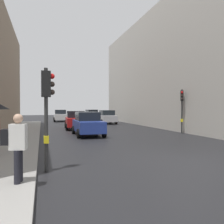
# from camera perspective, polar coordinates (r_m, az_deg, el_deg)

# --- Properties ---
(ground_plane) EXTENTS (120.00, 120.00, 0.00)m
(ground_plane) POSITION_cam_1_polar(r_m,az_deg,el_deg) (9.76, 18.19, -11.31)
(ground_plane) COLOR black
(sidewalk_kerb) EXTENTS (2.53, 40.00, 0.16)m
(sidewalk_kerb) POSITION_cam_1_polar(r_m,az_deg,el_deg) (14.01, -22.87, -7.24)
(sidewalk_kerb) COLOR gray
(sidewalk_kerb) RESTS_ON ground
(building_facade_right) EXTENTS (12.00, 34.44, 12.68)m
(building_facade_right) POSITION_cam_1_polar(r_m,az_deg,el_deg) (27.70, 21.97, 9.83)
(building_facade_right) COLOR #B2ADA3
(building_facade_right) RESTS_ON ground
(traffic_light_near_left) EXTENTS (0.43, 0.24, 3.37)m
(traffic_light_near_left) POSITION_cam_1_polar(r_m,az_deg,el_deg) (7.76, -15.86, 2.82)
(traffic_light_near_left) COLOR #2D2D2D
(traffic_light_near_left) RESTS_ON ground
(traffic_light_mid_street) EXTENTS (0.37, 0.44, 3.58)m
(traffic_light_mid_street) POSITION_cam_1_polar(r_m,az_deg,el_deg) (19.47, 16.96, 2.16)
(traffic_light_mid_street) COLOR #2D2D2D
(traffic_light_mid_street) RESTS_ON ground
(car_white_compact) EXTENTS (2.09, 4.24, 1.76)m
(car_white_compact) POSITION_cam_1_polar(r_m,az_deg,el_deg) (35.96, -12.70, -0.87)
(car_white_compact) COLOR silver
(car_white_compact) RESTS_ON ground
(car_silver_hatchback) EXTENTS (2.08, 4.23, 1.76)m
(car_silver_hatchback) POSITION_cam_1_polar(r_m,az_deg,el_deg) (29.85, -1.35, -1.24)
(car_silver_hatchback) COLOR #BCBCC1
(car_silver_hatchback) RESTS_ON ground
(car_red_sedan) EXTENTS (2.21, 4.30, 1.76)m
(car_red_sedan) POSITION_cam_1_polar(r_m,az_deg,el_deg) (22.75, -9.01, -1.98)
(car_red_sedan) COLOR red
(car_red_sedan) RESTS_ON ground
(car_dark_suv) EXTENTS (2.21, 4.30, 1.76)m
(car_dark_suv) POSITION_cam_1_polar(r_m,az_deg,el_deg) (38.37, -5.15, -0.73)
(car_dark_suv) COLOR black
(car_dark_suv) RESTS_ON ground
(car_blue_van) EXTENTS (2.04, 4.21, 1.76)m
(car_blue_van) POSITION_cam_1_polar(r_m,az_deg,el_deg) (17.32, -6.03, -2.93)
(car_blue_van) COLOR navy
(car_blue_van) RESTS_ON ground
(pedestrian_with_black_backpack) EXTENTS (0.64, 0.40, 1.77)m
(pedestrian_with_black_backpack) POSITION_cam_1_polar(r_m,az_deg,el_deg) (6.42, -22.63, -7.28)
(pedestrian_with_black_backpack) COLOR black
(pedestrian_with_black_backpack) RESTS_ON sidewalk_kerb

